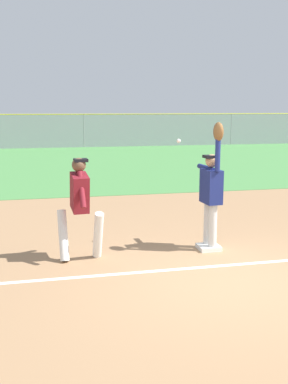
% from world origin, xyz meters
% --- Properties ---
extents(ground_plane, '(72.89, 72.89, 0.00)m').
position_xyz_m(ground_plane, '(0.00, 0.00, 0.00)').
color(ground_plane, '#A37A54').
extents(outfield_grass, '(40.33, 16.81, 0.01)m').
position_xyz_m(outfield_grass, '(0.00, 15.34, 0.01)').
color(outfield_grass, '#4C8C47').
rests_on(outfield_grass, ground_plane).
extents(first_base, '(0.38, 0.38, 0.08)m').
position_xyz_m(first_base, '(0.21, 1.50, 0.04)').
color(first_base, white).
rests_on(first_base, ground_plane).
extents(fielder, '(0.30, 0.90, 2.28)m').
position_xyz_m(fielder, '(0.23, 1.50, 1.12)').
color(fielder, silver).
rests_on(fielder, ground_plane).
extents(runner, '(0.75, 0.85, 1.72)m').
position_xyz_m(runner, '(-2.08, 1.43, 1.00)').
color(runner, white).
rests_on(runner, ground_plane).
extents(baseball, '(0.07, 0.07, 0.07)m').
position_xyz_m(baseball, '(-0.26, 1.90, 1.93)').
color(baseball, white).
extents(outfield_fence, '(40.41, 0.08, 2.13)m').
position_xyz_m(outfield_fence, '(0.00, 23.74, 1.07)').
color(outfield_fence, '#93999E').
rests_on(outfield_fence, ground_plane).
extents(parked_car_tan, '(4.46, 2.24, 1.25)m').
position_xyz_m(parked_car_tan, '(-1.75, 26.78, 0.67)').
color(parked_car_tan, tan).
rests_on(parked_car_tan, ground_plane).
extents(parked_car_green, '(4.50, 2.31, 1.25)m').
position_xyz_m(parked_car_green, '(3.72, 26.84, 0.67)').
color(parked_car_green, '#1E6B33').
rests_on(parked_car_green, ground_plane).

